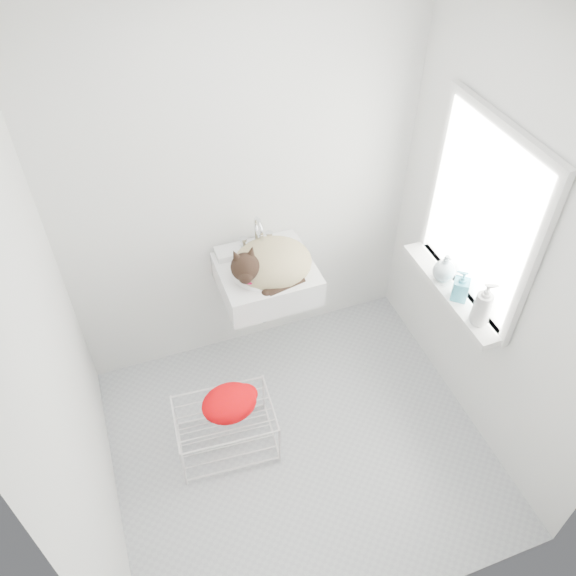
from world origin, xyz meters
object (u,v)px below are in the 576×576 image
object	(u,v)px
wire_rack	(226,430)
bottle_a	(477,322)
sink	(267,268)
bottle_b	(458,298)
cat	(269,264)
bottle_c	(442,278)

from	to	relation	value
wire_rack	bottle_a	size ratio (longest dim) A/B	2.38
sink	bottle_b	xyz separation A→B (m)	(0.95, -0.62, 0.00)
cat	bottle_a	xyz separation A→B (m)	(0.93, -0.80, -0.04)
sink	bottle_c	bearing A→B (deg)	-25.27
wire_rack	bottle_b	size ratio (longest dim) A/B	2.89
sink	bottle_b	distance (m)	1.13
wire_rack	bottle_c	distance (m)	1.58
bottle_c	bottle_b	bearing A→B (deg)	-90.00
bottle_a	bottle_c	bearing A→B (deg)	90.00
bottle_b	sink	bearing A→B (deg)	146.76
sink	wire_rack	bearing A→B (deg)	-129.67
cat	bottle_b	xyz separation A→B (m)	(0.93, -0.60, -0.04)
wire_rack	bottle_c	size ratio (longest dim) A/B	3.27
bottle_b	bottle_c	bearing A→B (deg)	90.00
bottle_a	bottle_b	bearing A→B (deg)	90.00
sink	wire_rack	world-z (taller)	sink
sink	cat	xyz separation A→B (m)	(0.01, -0.02, 0.04)
bottle_a	cat	bearing A→B (deg)	139.46
cat	bottle_a	world-z (taller)	cat
bottle_b	bottle_c	xyz separation A→B (m)	(0.00, 0.17, 0.00)
cat	wire_rack	distance (m)	1.03
cat	bottle_c	distance (m)	1.03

